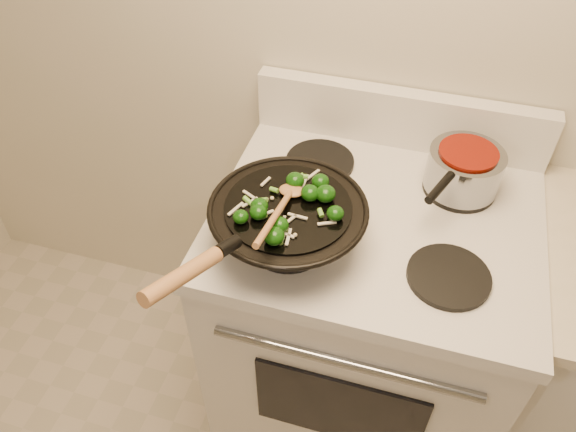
% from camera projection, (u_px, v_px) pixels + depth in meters
% --- Properties ---
extents(stove, '(0.78, 0.67, 1.08)m').
position_uv_depth(stove, '(361.00, 322.00, 1.67)').
color(stove, silver).
rests_on(stove, ground).
extents(wok, '(0.35, 0.56, 0.22)m').
position_uv_depth(wok, '(287.00, 223.00, 1.23)').
color(wok, black).
rests_on(wok, stove).
extents(stirfry, '(0.24, 0.26, 0.04)m').
position_uv_depth(stirfry, '(293.00, 204.00, 1.18)').
color(stirfry, '#0F3A09').
rests_on(stirfry, wok).
extents(wooden_spoon, '(0.06, 0.25, 0.07)m').
position_uv_depth(wooden_spoon, '(282.00, 205.00, 1.16)').
color(wooden_spoon, '#A26D40').
rests_on(wooden_spoon, wok).
extents(saucepan, '(0.18, 0.28, 0.11)m').
position_uv_depth(saucepan, '(464.00, 169.00, 1.37)').
color(saucepan, gray).
rests_on(saucepan, stove).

